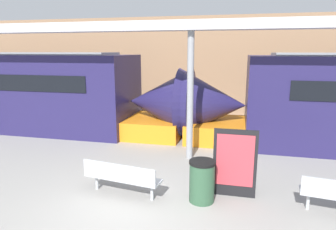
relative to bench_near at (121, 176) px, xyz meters
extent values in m
plane|color=gray|center=(0.45, -0.67, -0.48)|extent=(60.00, 60.00, 0.00)
cube|color=#937051|center=(0.45, 9.80, 2.02)|extent=(56.00, 0.20, 5.00)
cone|color=#231E4C|center=(1.57, 5.11, 0.83)|extent=(2.46, 2.63, 2.63)
cube|color=orange|center=(1.80, 5.11, -0.13)|extent=(2.22, 2.46, 0.70)
cone|color=#231E4C|center=(-0.42, 5.11, 0.83)|extent=(2.46, 2.63, 2.63)
cube|color=orange|center=(-0.65, 5.11, -0.13)|extent=(2.22, 2.46, 0.70)
cube|color=#ADB2B7|center=(0.01, 0.08, -0.07)|extent=(1.87, 0.71, 0.04)
cube|color=#ADB2B7|center=(-0.02, -0.12, 0.14)|extent=(1.80, 0.31, 0.38)
cylinder|color=#ADB2B7|center=(-0.71, 0.19, -0.29)|extent=(0.07, 0.07, 0.39)
cylinder|color=#ADB2B7|center=(0.73, -0.03, -0.29)|extent=(0.07, 0.07, 0.39)
cylinder|color=#ADB2B7|center=(4.02, 0.33, -0.29)|extent=(0.07, 0.07, 0.39)
cylinder|color=#2D5138|center=(1.81, 0.19, -0.05)|extent=(0.55, 0.55, 0.87)
cylinder|color=black|center=(1.81, 0.19, 0.42)|extent=(0.58, 0.58, 0.06)
cube|color=black|center=(2.49, 0.59, 0.30)|extent=(0.97, 0.06, 1.57)
cube|color=#B73842|center=(2.49, 0.56, 0.38)|extent=(0.82, 0.01, 1.19)
cylinder|color=gray|center=(1.11, 2.81, 1.43)|extent=(0.20, 0.20, 3.83)
cube|color=#B7B7BC|center=(1.11, 2.81, 3.49)|extent=(28.00, 0.60, 0.28)
camera|label=1|loc=(2.48, -5.92, 2.78)|focal=32.00mm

